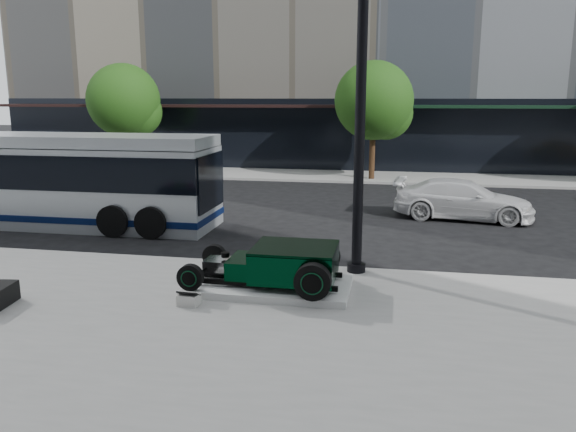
% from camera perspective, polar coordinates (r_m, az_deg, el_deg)
% --- Properties ---
extents(ground, '(120.00, 120.00, 0.00)m').
position_cam_1_polar(ground, '(15.59, 2.71, -3.24)').
color(ground, black).
rests_on(ground, ground).
extents(sidewalk_far, '(70.00, 4.00, 0.12)m').
position_cam_1_polar(sidewalk_far, '(29.25, 6.58, 4.01)').
color(sidewalk_far, gray).
rests_on(sidewalk_far, ground).
extents(street_trees, '(29.80, 3.80, 5.70)m').
position_cam_1_polar(street_trees, '(27.99, 9.01, 11.21)').
color(street_trees, black).
rests_on(street_trees, sidewalk_far).
extents(display_plinth, '(3.40, 1.80, 0.15)m').
position_cam_1_polar(display_plinth, '(11.94, -1.93, -7.07)').
color(display_plinth, silver).
rests_on(display_plinth, sidewalk_near).
extents(hot_rod, '(3.22, 2.00, 0.81)m').
position_cam_1_polar(hot_rod, '(11.72, -0.35, -4.85)').
color(hot_rod, black).
rests_on(hot_rod, display_plinth).
extents(info_plaque, '(0.42, 0.32, 0.31)m').
position_cam_1_polar(info_plaque, '(11.21, -10.05, -8.28)').
color(info_plaque, silver).
rests_on(info_plaque, sidewalk_near).
extents(lamppost, '(0.42, 0.42, 7.69)m').
position_cam_1_polar(lamppost, '(12.60, 7.35, 10.00)').
color(lamppost, black).
rests_on(lamppost, sidewalk_near).
extents(transit_bus, '(12.12, 2.88, 2.92)m').
position_cam_1_polar(transit_bus, '(20.14, -24.33, 3.50)').
color(transit_bus, silver).
rests_on(transit_bus, ground).
extents(white_sedan, '(4.82, 2.46, 1.34)m').
position_cam_1_polar(white_sedan, '(20.03, 17.35, 1.61)').
color(white_sedan, silver).
rests_on(white_sedan, ground).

